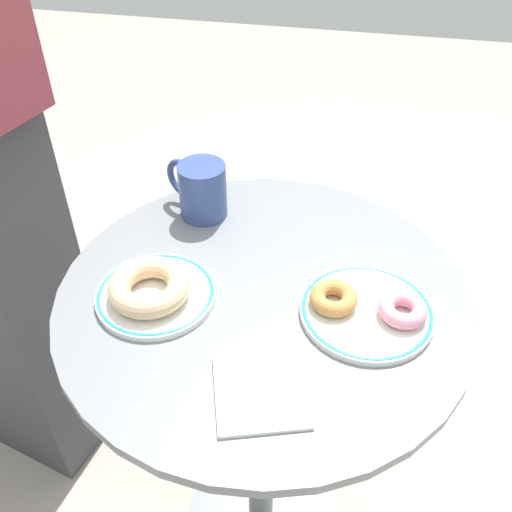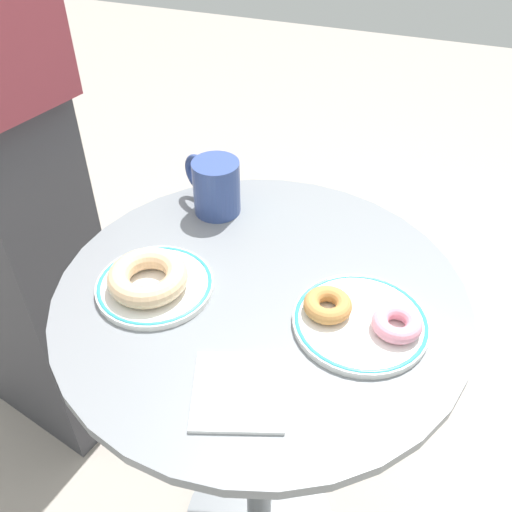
% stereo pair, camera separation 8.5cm
% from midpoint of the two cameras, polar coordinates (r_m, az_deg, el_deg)
% --- Properties ---
extents(cafe_table, '(0.63, 0.63, 0.78)m').
position_cam_midpoint_polar(cafe_table, '(1.06, -1.74, -13.99)').
color(cafe_table, slate).
rests_on(cafe_table, ground).
extents(plate_left, '(0.18, 0.18, 0.01)m').
position_cam_midpoint_polar(plate_left, '(0.87, -12.86, -3.91)').
color(plate_left, white).
rests_on(plate_left, cafe_table).
extents(plate_right, '(0.19, 0.19, 0.01)m').
position_cam_midpoint_polar(plate_right, '(0.83, 8.21, -5.69)').
color(plate_right, white).
rests_on(plate_right, cafe_table).
extents(donut_glazed, '(0.15, 0.15, 0.03)m').
position_cam_midpoint_polar(donut_glazed, '(0.85, -13.57, -3.17)').
color(donut_glazed, '#E0B789').
rests_on(donut_glazed, plate_left).
extents(donut_pink_frosted, '(0.10, 0.10, 0.02)m').
position_cam_midpoint_polar(donut_pink_frosted, '(0.82, 11.74, -5.45)').
color(donut_pink_frosted, pink).
rests_on(donut_pink_frosted, plate_right).
extents(donut_old_fashioned, '(0.07, 0.07, 0.02)m').
position_cam_midpoint_polar(donut_old_fashioned, '(0.82, 4.89, -4.38)').
color(donut_old_fashioned, '#BC7F42').
rests_on(donut_old_fashioned, plate_right).
extents(paper_napkin, '(0.15, 0.15, 0.01)m').
position_cam_midpoint_polar(paper_napkin, '(0.74, -2.92, -13.70)').
color(paper_napkin, white).
rests_on(paper_napkin, cafe_table).
extents(coffee_mug, '(0.12, 0.09, 0.10)m').
position_cam_midpoint_polar(coffee_mug, '(1.00, -8.03, 6.57)').
color(coffee_mug, '#334784').
rests_on(coffee_mug, cafe_table).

